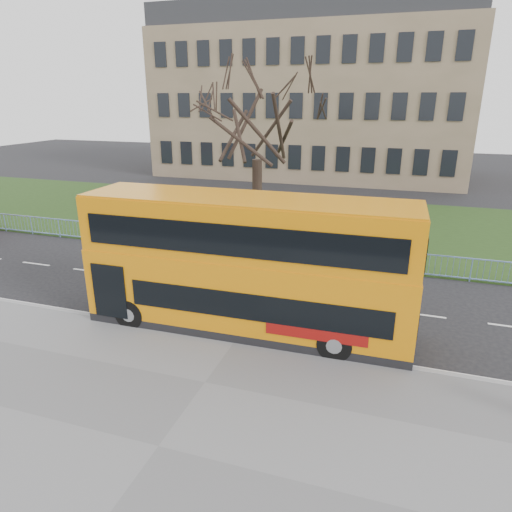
{
  "coord_description": "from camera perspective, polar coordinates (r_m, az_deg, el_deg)",
  "views": [
    {
      "loc": [
        4.78,
        -14.13,
        7.75
      ],
      "look_at": [
        -0.14,
        1.0,
        2.19
      ],
      "focal_mm": 32.0,
      "sensor_mm": 36.0,
      "label": 1
    }
  ],
  "objects": [
    {
      "name": "yellow_bus",
      "position": [
        15.35,
        -1.15,
        -0.78
      ],
      "size": [
        11.12,
        2.83,
        4.64
      ],
      "rotation": [
        0.0,
        0.0,
        0.02
      ],
      "color": "orange",
      "rests_on": "ground"
    },
    {
      "name": "ground",
      "position": [
        16.81,
        -0.6,
        -8.19
      ],
      "size": [
        120.0,
        120.0,
        0.0
      ],
      "primitive_type": "plane",
      "color": "black",
      "rests_on": "ground"
    },
    {
      "name": "pavement",
      "position": [
        11.68,
        -12.08,
        -22.43
      ],
      "size": [
        80.0,
        10.5,
        0.12
      ],
      "primitive_type": "cube",
      "color": "slate",
      "rests_on": "ground"
    },
    {
      "name": "guard_railing",
      "position": [
        22.46,
        4.77,
        0.5
      ],
      "size": [
        40.0,
        0.12,
        1.1
      ],
      "primitive_type": null,
      "color": "#7AA0D9",
      "rests_on": "ground"
    },
    {
      "name": "bare_tree",
      "position": [
        25.47,
        0.15,
        13.86
      ],
      "size": [
        7.38,
        7.38,
        10.54
      ],
      "primitive_type": null,
      "color": "black",
      "rests_on": "grass_verge"
    },
    {
      "name": "kerb",
      "position": [
        15.5,
        -2.45,
        -10.47
      ],
      "size": [
        80.0,
        0.2,
        0.14
      ],
      "primitive_type": "cube",
      "color": "gray",
      "rests_on": "ground"
    },
    {
      "name": "grass_verge",
      "position": [
        29.84,
        8.2,
        4.1
      ],
      "size": [
        80.0,
        15.4,
        0.08
      ],
      "primitive_type": "cube",
      "color": "#1F3714",
      "rests_on": "ground"
    },
    {
      "name": "civic_building",
      "position": [
        50.1,
        7.11,
        18.28
      ],
      "size": [
        30.0,
        15.0,
        14.0
      ],
      "primitive_type": "cube",
      "color": "#7A674D",
      "rests_on": "ground"
    }
  ]
}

